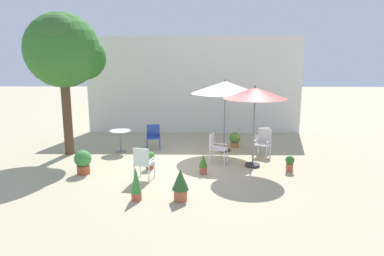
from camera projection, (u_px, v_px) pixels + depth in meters
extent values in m
plane|color=tan|center=(192.00, 164.00, 10.80)|extent=(60.00, 60.00, 0.00)
cube|color=silver|center=(194.00, 85.00, 15.04)|extent=(9.26, 0.30, 4.15)
cylinder|color=brown|center=(67.00, 116.00, 11.66)|extent=(0.30, 0.30, 2.64)
sphere|color=#306C27|center=(62.00, 50.00, 11.23)|extent=(2.42, 2.42, 2.42)
sphere|color=#286720|center=(84.00, 58.00, 11.50)|extent=(1.45, 1.45, 1.45)
sphere|color=#367329|center=(52.00, 47.00, 11.57)|extent=(1.33, 1.33, 1.33)
sphere|color=#34602A|center=(58.00, 34.00, 10.60)|extent=(1.21, 1.21, 1.21)
cylinder|color=#2D2D2D|center=(224.00, 150.00, 12.28)|extent=(0.44, 0.44, 0.08)
cylinder|color=slate|center=(225.00, 117.00, 12.04)|extent=(0.04, 0.04, 2.47)
cone|color=beige|center=(225.00, 87.00, 11.84)|extent=(2.35, 2.35, 0.42)
sphere|color=slate|center=(225.00, 80.00, 11.79)|extent=(0.06, 0.06, 0.06)
cylinder|color=#2D2D2D|center=(252.00, 165.00, 10.53)|extent=(0.44, 0.44, 0.08)
cylinder|color=slate|center=(254.00, 128.00, 10.30)|extent=(0.04, 0.04, 2.40)
cone|color=#D34A45|center=(255.00, 93.00, 10.09)|extent=(1.86, 1.86, 0.33)
sphere|color=slate|center=(255.00, 86.00, 10.05)|extent=(0.06, 0.06, 0.06)
cylinder|color=white|center=(120.00, 131.00, 12.01)|extent=(0.73, 0.73, 0.02)
cylinder|color=slate|center=(121.00, 142.00, 12.08)|extent=(0.06, 0.06, 0.75)
cylinder|color=slate|center=(121.00, 152.00, 12.15)|extent=(0.40, 0.40, 0.03)
cube|color=white|center=(219.00, 149.00, 10.81)|extent=(0.61, 0.56, 0.04)
cube|color=white|center=(212.00, 141.00, 10.84)|extent=(0.17, 0.39, 0.45)
cube|color=white|center=(217.00, 147.00, 10.61)|extent=(0.44, 0.18, 0.03)
cube|color=white|center=(220.00, 144.00, 10.96)|extent=(0.44, 0.18, 0.03)
cylinder|color=white|center=(224.00, 159.00, 10.60)|extent=(0.04, 0.04, 0.43)
cylinder|color=white|center=(227.00, 155.00, 10.96)|extent=(0.04, 0.04, 0.43)
cylinder|color=white|center=(210.00, 157.00, 10.75)|extent=(0.04, 0.04, 0.43)
cylinder|color=white|center=(213.00, 154.00, 11.11)|extent=(0.04, 0.04, 0.43)
cube|color=silver|center=(144.00, 163.00, 9.32)|extent=(0.54, 0.54, 0.04)
cube|color=silver|center=(141.00, 157.00, 9.08)|extent=(0.43, 0.14, 0.45)
cube|color=silver|center=(151.00, 159.00, 9.25)|extent=(0.13, 0.41, 0.03)
cube|color=silver|center=(137.00, 158.00, 9.35)|extent=(0.13, 0.41, 0.03)
cylinder|color=silver|center=(154.00, 170.00, 9.52)|extent=(0.04, 0.04, 0.44)
cylinder|color=silver|center=(140.00, 169.00, 9.62)|extent=(0.04, 0.04, 0.44)
cylinder|color=silver|center=(149.00, 175.00, 9.12)|extent=(0.04, 0.04, 0.44)
cylinder|color=silver|center=(134.00, 173.00, 9.22)|extent=(0.04, 0.04, 0.44)
cube|color=silver|center=(262.00, 144.00, 11.53)|extent=(0.64, 0.65, 0.04)
cube|color=silver|center=(265.00, 136.00, 11.67)|extent=(0.42, 0.24, 0.46)
cube|color=silver|center=(256.00, 140.00, 11.60)|extent=(0.24, 0.41, 0.03)
cube|color=silver|center=(269.00, 141.00, 11.40)|extent=(0.24, 0.41, 0.03)
cylinder|color=silver|center=(254.00, 151.00, 11.47)|extent=(0.04, 0.04, 0.40)
cylinder|color=silver|center=(267.00, 153.00, 11.27)|extent=(0.04, 0.04, 0.40)
cylinder|color=silver|center=(258.00, 148.00, 11.87)|extent=(0.04, 0.04, 0.40)
cylinder|color=silver|center=(270.00, 150.00, 11.67)|extent=(0.04, 0.04, 0.40)
cube|color=white|center=(261.00, 138.00, 12.31)|extent=(0.58, 0.58, 0.04)
cube|color=white|center=(264.00, 133.00, 12.08)|extent=(0.41, 0.19, 0.39)
cube|color=white|center=(266.00, 134.00, 12.36)|extent=(0.18, 0.39, 0.03)
cube|color=white|center=(256.00, 135.00, 12.22)|extent=(0.18, 0.39, 0.03)
cylinder|color=white|center=(263.00, 142.00, 12.62)|extent=(0.04, 0.04, 0.44)
cylinder|color=white|center=(253.00, 143.00, 12.48)|extent=(0.04, 0.04, 0.44)
cylinder|color=white|center=(269.00, 145.00, 12.24)|extent=(0.04, 0.04, 0.44)
cylinder|color=white|center=(259.00, 146.00, 12.10)|extent=(0.04, 0.04, 0.44)
cube|color=#264094|center=(153.00, 138.00, 12.50)|extent=(0.55, 0.55, 0.04)
cube|color=#264094|center=(153.00, 130.00, 12.67)|extent=(0.47, 0.10, 0.42)
cube|color=#264094|center=(147.00, 134.00, 12.45)|extent=(0.10, 0.44, 0.03)
cube|color=#264094|center=(160.00, 134.00, 12.50)|extent=(0.10, 0.44, 0.03)
cylinder|color=#264094|center=(147.00, 145.00, 12.29)|extent=(0.04, 0.04, 0.40)
cylinder|color=#264094|center=(160.00, 145.00, 12.34)|extent=(0.04, 0.04, 0.40)
cylinder|color=#264094|center=(147.00, 142.00, 12.74)|extent=(0.04, 0.04, 0.40)
cylinder|color=#264094|center=(160.00, 142.00, 12.79)|extent=(0.04, 0.04, 0.40)
cylinder|color=brown|center=(150.00, 165.00, 10.27)|extent=(0.22, 0.22, 0.26)
cylinder|color=#382819|center=(150.00, 161.00, 10.25)|extent=(0.19, 0.19, 0.02)
sphere|color=#387F2E|center=(150.00, 156.00, 10.22)|extent=(0.30, 0.30, 0.30)
cylinder|color=#BF5138|center=(137.00, 196.00, 8.02)|extent=(0.24, 0.24, 0.18)
cylinder|color=#382819|center=(136.00, 193.00, 8.00)|extent=(0.21, 0.21, 0.02)
cone|color=#3B8434|center=(136.00, 180.00, 7.94)|extent=(0.24, 0.24, 0.62)
cylinder|color=#B85341|center=(203.00, 170.00, 9.84)|extent=(0.21, 0.21, 0.21)
cylinder|color=#382819|center=(203.00, 167.00, 9.82)|extent=(0.18, 0.18, 0.02)
cone|color=#356D1F|center=(203.00, 161.00, 9.78)|extent=(0.24, 0.24, 0.37)
cylinder|color=#C26F3A|center=(235.00, 145.00, 12.82)|extent=(0.30, 0.30, 0.18)
cylinder|color=#382819|center=(235.00, 143.00, 12.81)|extent=(0.26, 0.26, 0.02)
sphere|color=#518C3D|center=(235.00, 138.00, 12.77)|extent=(0.41, 0.41, 0.41)
sphere|color=gold|center=(239.00, 138.00, 12.78)|extent=(0.11, 0.11, 0.11)
sphere|color=gold|center=(237.00, 137.00, 12.61)|extent=(0.10, 0.10, 0.10)
cylinder|color=#AE5836|center=(289.00, 168.00, 10.03)|extent=(0.20, 0.20, 0.24)
cylinder|color=#382819|center=(290.00, 164.00, 10.00)|extent=(0.18, 0.18, 0.02)
sphere|color=#296829|center=(290.00, 160.00, 9.98)|extent=(0.25, 0.25, 0.25)
sphere|color=#AE4DB0|center=(287.00, 160.00, 9.98)|extent=(0.07, 0.07, 0.07)
sphere|color=#AE4DB0|center=(291.00, 157.00, 10.06)|extent=(0.07, 0.07, 0.07)
cylinder|color=#B75E3C|center=(180.00, 195.00, 7.99)|extent=(0.31, 0.31, 0.27)
cylinder|color=#382819|center=(180.00, 190.00, 7.96)|extent=(0.27, 0.27, 0.02)
cone|color=#2C5D26|center=(180.00, 179.00, 7.91)|extent=(0.39, 0.39, 0.48)
cylinder|color=#AC512C|center=(84.00, 170.00, 9.84)|extent=(0.36, 0.36, 0.24)
cylinder|color=#382819|center=(83.00, 166.00, 9.82)|extent=(0.32, 0.32, 0.02)
sphere|color=#3A8539|center=(83.00, 159.00, 9.78)|extent=(0.48, 0.48, 0.48)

